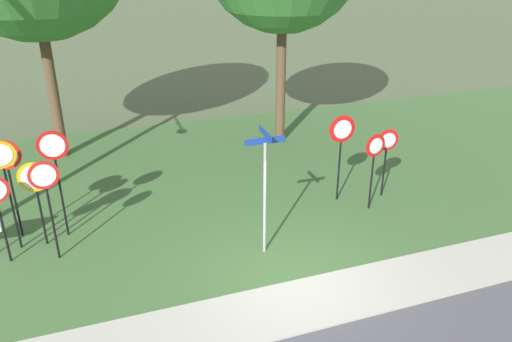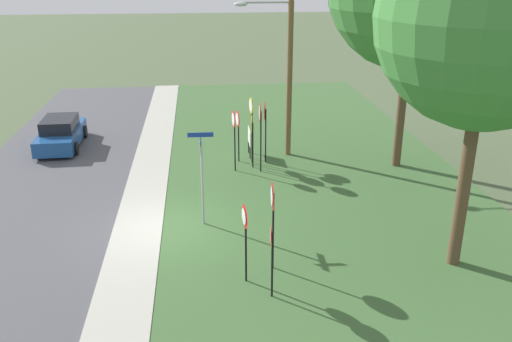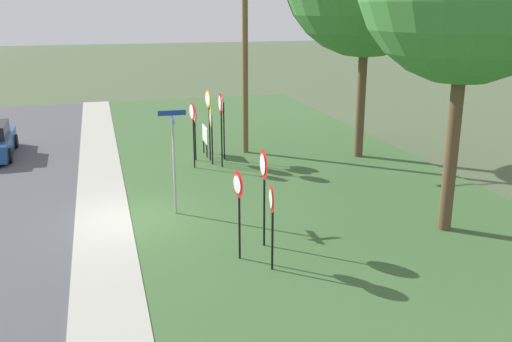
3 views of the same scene
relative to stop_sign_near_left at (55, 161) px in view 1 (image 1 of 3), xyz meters
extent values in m
plane|color=#4C5B3D|center=(4.78, -3.79, -2.16)|extent=(160.00, 160.00, 0.00)
cube|color=#ADAA9E|center=(4.78, -4.59, -2.13)|extent=(44.00, 1.60, 0.06)
cube|color=#3D6033|center=(4.78, 2.21, -2.14)|extent=(44.00, 12.00, 0.04)
cylinder|color=black|center=(0.00, 0.03, -0.83)|extent=(0.06, 0.06, 2.58)
cylinder|color=red|center=(0.00, -0.01, 0.41)|extent=(0.74, 0.07, 0.74)
cylinder|color=white|center=(0.00, -0.03, 0.41)|extent=(0.58, 0.04, 0.58)
cylinder|color=black|center=(-0.51, -0.25, -1.15)|extent=(0.06, 0.06, 1.94)
cylinder|color=gold|center=(-0.51, -0.29, -0.23)|extent=(0.75, 0.10, 0.76)
cylinder|color=white|center=(-0.51, -0.31, -0.23)|extent=(0.59, 0.07, 0.59)
cylinder|color=black|center=(-1.13, 0.37, -0.94)|extent=(0.06, 0.06, 2.36)
cylinder|color=red|center=(-1.13, 0.33, 0.18)|extent=(0.77, 0.15, 0.77)
cylinder|color=white|center=(-1.13, 0.31, 0.18)|extent=(0.60, 0.10, 0.60)
cylinder|color=black|center=(-0.21, -1.02, -0.98)|extent=(0.06, 0.06, 2.27)
cylinder|color=red|center=(-0.21, -1.06, 0.10)|extent=(0.68, 0.11, 0.68)
cylinder|color=white|center=(-0.21, -1.08, 0.10)|extent=(0.53, 0.07, 0.53)
cylinder|color=black|center=(-1.31, -0.78, -1.13)|extent=(0.06, 0.06, 1.97)
cylinder|color=black|center=(-1.12, -0.22, -0.83)|extent=(0.06, 0.06, 2.58)
cylinder|color=gold|center=(-1.12, -0.26, 0.41)|extent=(0.68, 0.10, 0.68)
cylinder|color=white|center=(-1.12, -0.28, 0.41)|extent=(0.53, 0.06, 0.53)
cylinder|color=black|center=(9.02, -0.73, -1.18)|extent=(0.06, 0.06, 1.87)
cone|color=red|center=(9.02, -0.77, -0.32)|extent=(0.66, 0.11, 0.66)
cone|color=silver|center=(9.02, -0.79, -0.32)|extent=(0.45, 0.07, 0.45)
cylinder|color=black|center=(7.61, -0.52, -0.96)|extent=(0.06, 0.06, 2.31)
cone|color=red|center=(7.61, -0.56, 0.11)|extent=(0.80, 0.06, 0.80)
cone|color=white|center=(7.61, -0.58, 0.11)|extent=(0.54, 0.04, 0.54)
cylinder|color=black|center=(8.21, -1.33, -1.11)|extent=(0.06, 0.06, 2.02)
cone|color=red|center=(8.21, -1.37, -0.16)|extent=(0.66, 0.13, 0.66)
cone|color=silver|center=(8.21, -1.39, -0.16)|extent=(0.45, 0.08, 0.45)
cylinder|color=#9EA0A8|center=(4.58, -2.42, -0.69)|extent=(0.07, 0.07, 2.85)
cylinder|color=#9EA0A8|center=(4.58, -2.42, 0.75)|extent=(0.09, 0.09, 0.03)
cube|color=navy|center=(4.58, -2.42, 0.81)|extent=(0.96, 0.04, 0.15)
cube|color=navy|center=(4.58, -2.42, 0.98)|extent=(0.04, 0.82, 0.15)
cylinder|color=brown|center=(-0.11, 5.89, 0.74)|extent=(0.36, 0.36, 5.72)
cylinder|color=brown|center=(7.88, 4.73, 0.63)|extent=(0.36, 0.36, 5.49)
camera|label=1|loc=(0.90, -12.20, 4.75)|focal=34.86mm
camera|label=2|loc=(20.96, -2.44, 6.06)|focal=38.11mm
camera|label=3|loc=(20.82, -4.46, 4.00)|focal=39.70mm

